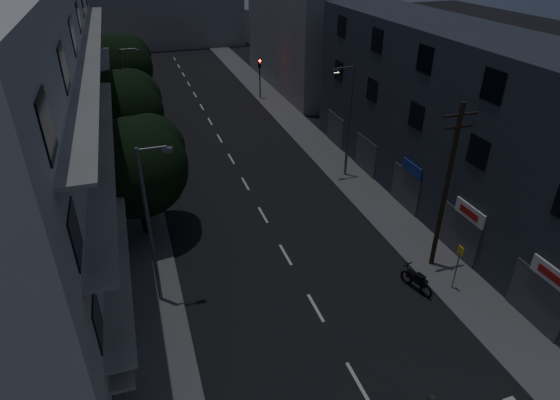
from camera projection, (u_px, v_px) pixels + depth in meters
ground at (230, 156)px, 37.78m from camera, size 160.00×160.00×0.00m
sidewalk_left at (134, 168)px, 35.71m from camera, size 3.00×90.00×0.15m
sidewalk_right at (316, 144)px, 39.77m from camera, size 3.00×90.00×0.15m
lane_markings at (215, 130)px, 42.93m from camera, size 0.15×60.50×0.01m
building_left at (35, 118)px, 25.28m from camera, size 7.00×36.00×14.00m
building_right at (452, 121)px, 29.23m from camera, size 6.19×28.00×11.00m
building_far_left at (67, 17)px, 49.51m from camera, size 6.00×20.00×16.00m
building_far_right at (298, 28)px, 51.82m from camera, size 6.00×20.00×13.00m
building_far_end at (163, 12)px, 72.39m from camera, size 24.00×8.00×10.00m
tree_near at (137, 164)px, 25.93m from camera, size 5.74×5.74×7.07m
tree_mid at (120, 111)px, 32.86m from camera, size 6.11×6.11×7.52m
tree_far at (119, 66)px, 43.53m from camera, size 6.21×6.21×7.69m
traffic_signal_far_right at (260, 71)px, 49.24m from camera, size 0.28×0.37×4.10m
traffic_signal_far_left at (131, 77)px, 47.01m from camera, size 0.28×0.37×4.10m
street_lamp_left_near at (151, 221)px, 20.69m from camera, size 1.51×0.25×8.00m
street_lamp_right at (348, 117)px, 32.41m from camera, size 1.51×0.25×8.00m
street_lamp_left_far at (128, 94)px, 36.95m from camera, size 1.51×0.25×8.00m
utility_pole at (446, 186)px, 22.99m from camera, size 1.80×0.24×9.00m
bus_stop_sign at (458, 260)px, 22.70m from camera, size 0.06×0.35×2.52m
motorcycle at (416, 281)px, 23.46m from camera, size 0.80×1.99×1.31m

